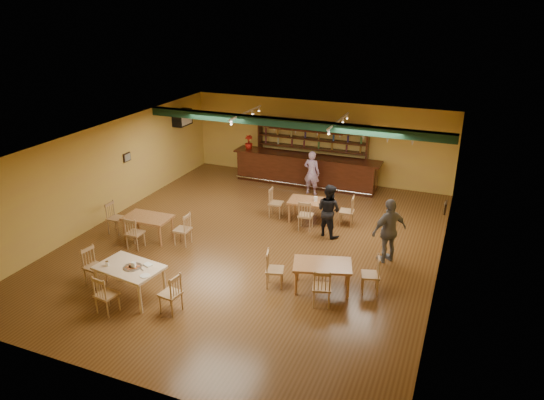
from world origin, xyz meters
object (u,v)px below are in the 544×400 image
at_px(dining_table_c, 149,227).
at_px(patron_right_a, 329,210).
at_px(dining_table_b, 311,210).
at_px(bar_counter, 306,170).
at_px(near_table, 131,282).
at_px(dining_table_d, 322,276).
at_px(patron_bar, 312,173).

bearing_deg(dining_table_c, patron_right_a, 22.63).
bearing_deg(dining_table_b, bar_counter, 106.22).
distance_m(dining_table_b, near_table, 6.24).
bearing_deg(patron_right_a, dining_table_b, -22.15).
xyz_separation_m(dining_table_b, near_table, (-2.53, -5.70, 0.06)).
xyz_separation_m(dining_table_b, dining_table_c, (-3.97, -2.94, -0.00)).
xyz_separation_m(bar_counter, dining_table_b, (1.19, -3.05, -0.23)).
bearing_deg(dining_table_b, dining_table_d, -73.09).
xyz_separation_m(dining_table_c, near_table, (1.44, -2.75, 0.06)).
height_order(bar_counter, patron_right_a, patron_right_a).
distance_m(bar_counter, dining_table_d, 7.28).
height_order(dining_table_c, dining_table_d, dining_table_d).
bearing_deg(dining_table_d, bar_counter, 95.54).
bearing_deg(near_table, bar_counter, 89.08).
height_order(dining_table_b, near_table, near_table).
distance_m(dining_table_b, patron_right_a, 1.22).
xyz_separation_m(bar_counter, patron_right_a, (1.99, -3.85, 0.23)).
bearing_deg(bar_counter, dining_table_c, -114.90).
height_order(near_table, patron_right_a, patron_right_a).
xyz_separation_m(near_table, patron_right_a, (3.33, 4.90, 0.39)).
relative_size(dining_table_d, patron_right_a, 0.87).
distance_m(bar_counter, patron_right_a, 4.34).
height_order(patron_bar, patron_right_a, patron_bar).
distance_m(patron_bar, patron_right_a, 3.38).
xyz_separation_m(dining_table_c, patron_bar, (3.28, 5.17, 0.45)).
xyz_separation_m(dining_table_b, patron_right_a, (0.80, -0.80, 0.45)).
bearing_deg(near_table, dining_table_c, 125.41).
height_order(dining_table_d, patron_right_a, patron_right_a).
distance_m(bar_counter, dining_table_b, 3.28).
xyz_separation_m(bar_counter, dining_table_c, (-2.78, -6.00, -0.23)).
bearing_deg(bar_counter, dining_table_b, -68.74).
bearing_deg(dining_table_b, near_table, -118.98).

